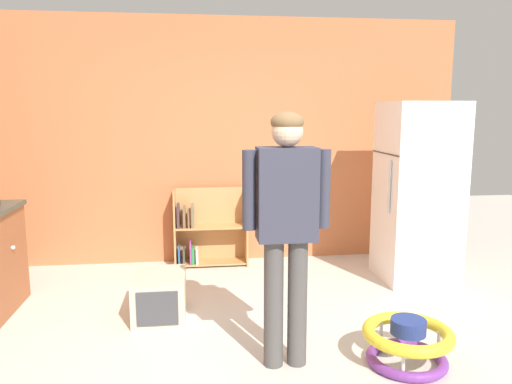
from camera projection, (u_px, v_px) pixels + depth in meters
name	position (u px, v px, depth m)	size (l,w,h in m)	color
ground_plane	(250.00, 356.00, 3.44)	(12.00, 12.00, 0.00)	beige
back_wall	(227.00, 142.00, 5.50)	(5.20, 0.06, 2.70)	#C36F43
refrigerator	(418.00, 192.00, 4.90)	(0.73, 0.68, 1.78)	white
bookshelf	(206.00, 231.00, 5.46)	(0.80, 0.28, 0.85)	tan
standing_person	(286.00, 217.00, 3.17)	(0.57, 0.22, 1.69)	#4E4B4A
baby_walker	(407.00, 342.00, 3.31)	(0.60, 0.60, 0.32)	#773798
pet_carrier	(160.00, 296.00, 4.08)	(0.42, 0.55, 0.36)	beige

